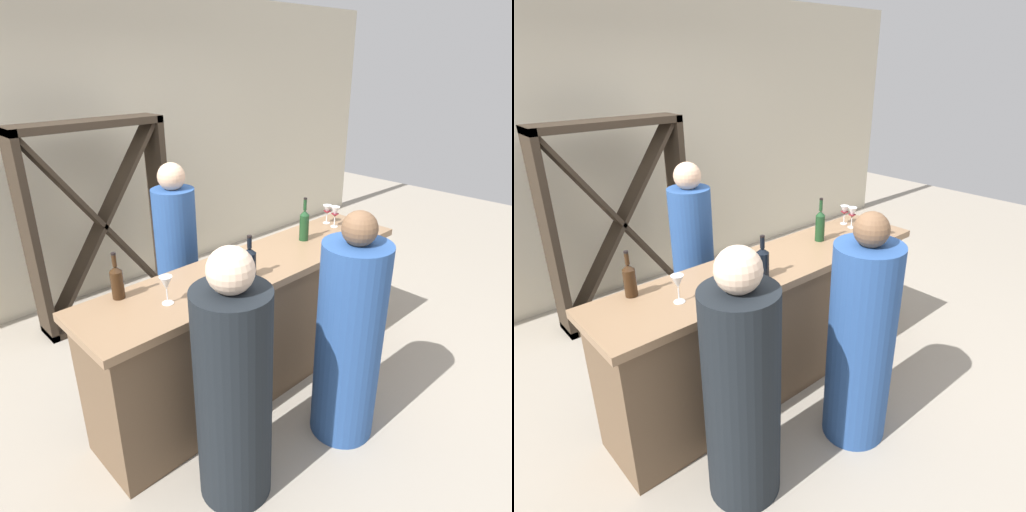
# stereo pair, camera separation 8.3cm
# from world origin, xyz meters

# --- Properties ---
(ground_plane) EXTENTS (12.00, 12.00, 0.00)m
(ground_plane) POSITION_xyz_m (0.00, 0.00, 0.00)
(ground_plane) COLOR #9E9384
(back_wall) EXTENTS (8.00, 0.10, 2.80)m
(back_wall) POSITION_xyz_m (0.00, 2.20, 1.40)
(back_wall) COLOR beige
(back_wall) RESTS_ON ground
(bar_counter) EXTENTS (2.45, 0.57, 0.96)m
(bar_counter) POSITION_xyz_m (0.00, 0.00, 0.49)
(bar_counter) COLOR brown
(bar_counter) RESTS_ON ground
(wine_rack) EXTENTS (1.25, 0.28, 1.75)m
(wine_rack) POSITION_xyz_m (-0.28, 1.65, 0.88)
(wine_rack) COLOR #33281E
(wine_rack) RESTS_ON ground
(wine_bottle_leftmost_amber_brown) EXTENTS (0.07, 0.07, 0.28)m
(wine_bottle_leftmost_amber_brown) POSITION_xyz_m (-0.88, 0.20, 1.07)
(wine_bottle_leftmost_amber_brown) COLOR #331E0F
(wine_bottle_leftmost_amber_brown) RESTS_ON bar_counter
(wine_bottle_second_left_near_black) EXTENTS (0.08, 0.08, 0.27)m
(wine_bottle_second_left_near_black) POSITION_xyz_m (-0.17, -0.12, 1.07)
(wine_bottle_second_left_near_black) COLOR black
(wine_bottle_second_left_near_black) RESTS_ON bar_counter
(wine_bottle_center_olive_green) EXTENTS (0.07, 0.07, 0.32)m
(wine_bottle_center_olive_green) POSITION_xyz_m (0.54, 0.05, 1.09)
(wine_bottle_center_olive_green) COLOR #193D1E
(wine_bottle_center_olive_green) RESTS_ON bar_counter
(wine_glass_near_left) EXTENTS (0.06, 0.06, 0.16)m
(wine_glass_near_left) POSITION_xyz_m (0.94, -0.20, 1.07)
(wine_glass_near_left) COLOR white
(wine_glass_near_left) RESTS_ON bar_counter
(wine_glass_near_center) EXTENTS (0.07, 0.07, 0.16)m
(wine_glass_near_center) POSITION_xyz_m (-0.72, -0.05, 1.08)
(wine_glass_near_center) COLOR white
(wine_glass_near_center) RESTS_ON bar_counter
(wine_glass_near_right) EXTENTS (0.07, 0.07, 0.17)m
(wine_glass_near_right) POSITION_xyz_m (0.94, 0.07, 1.08)
(wine_glass_near_right) COLOR white
(wine_glass_near_right) RESTS_ON bar_counter
(wine_glass_far_left) EXTENTS (0.07, 0.07, 0.15)m
(wine_glass_far_left) POSITION_xyz_m (0.96, 0.17, 1.07)
(wine_glass_far_left) COLOR white
(wine_glass_far_left) RESTS_ON bar_counter
(person_left_guest) EXTENTS (0.46, 0.46, 1.45)m
(person_left_guest) POSITION_xyz_m (-0.71, -0.57, 0.66)
(person_left_guest) COLOR black
(person_left_guest) RESTS_ON ground
(person_center_guest) EXTENTS (0.49, 0.49, 1.47)m
(person_center_guest) POSITION_xyz_m (0.08, -0.71, 0.67)
(person_center_guest) COLOR #284C8C
(person_center_guest) RESTS_ON ground
(person_right_guest) EXTENTS (0.37, 0.37, 1.55)m
(person_right_guest) POSITION_xyz_m (-0.17, 0.68, 0.72)
(person_right_guest) COLOR #284C8C
(person_right_guest) RESTS_ON ground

